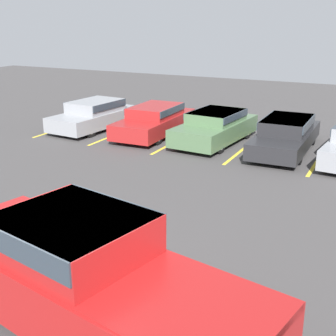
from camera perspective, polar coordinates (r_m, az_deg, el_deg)
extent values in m
plane|color=#423F3F|center=(8.70, -12.30, -15.36)|extent=(60.00, 60.00, 0.00)
cube|color=yellow|center=(21.58, -11.95, 5.05)|extent=(0.12, 4.77, 0.01)
cube|color=yellow|center=(20.03, -5.74, 4.36)|extent=(0.12, 4.77, 0.01)
cube|color=yellow|center=(18.77, 1.38, 3.50)|extent=(0.12, 4.77, 0.01)
cube|color=yellow|center=(17.83, 9.37, 2.47)|extent=(0.12, 4.77, 0.01)
cube|color=yellow|center=(17.28, 18.04, 1.30)|extent=(0.12, 4.77, 0.01)
cube|color=#A51919|center=(7.50, -9.61, -14.25)|extent=(6.30, 3.21, 0.97)
cube|color=#A51919|center=(7.31, -11.55, -8.06)|extent=(2.50, 2.26, 0.64)
cube|color=#2D3842|center=(7.25, -11.62, -7.04)|extent=(2.47, 2.31, 0.35)
cube|color=#A51919|center=(6.19, 2.68, -16.88)|extent=(2.58, 2.35, 0.14)
cylinder|color=black|center=(7.22, 5.97, -18.39)|extent=(0.96, 0.51, 0.91)
cylinder|color=#ADADB2|center=(7.22, 5.97, -18.39)|extent=(0.56, 0.44, 0.50)
cylinder|color=black|center=(9.32, -13.38, -9.79)|extent=(0.96, 0.51, 0.91)
cylinder|color=#ADADB2|center=(9.32, -13.38, -9.79)|extent=(0.56, 0.44, 0.50)
cube|color=gray|center=(20.72, -8.94, 6.00)|extent=(2.17, 4.47, 0.60)
cube|color=gray|center=(20.68, -8.85, 7.48)|extent=(1.77, 2.38, 0.47)
cube|color=#2D3842|center=(20.66, -8.87, 7.74)|extent=(1.84, 2.34, 0.28)
cylinder|color=black|center=(19.34, -9.55, 4.60)|extent=(0.28, 0.62, 0.60)
cylinder|color=#ADADB2|center=(19.34, -9.55, 4.60)|extent=(0.27, 0.35, 0.33)
cylinder|color=black|center=(20.35, -12.85, 5.07)|extent=(0.28, 0.62, 0.60)
cylinder|color=#ADADB2|center=(20.35, -12.85, 5.07)|extent=(0.27, 0.35, 0.33)
cylinder|color=black|center=(21.25, -5.14, 5.99)|extent=(0.28, 0.62, 0.60)
cylinder|color=#ADADB2|center=(21.25, -5.14, 5.99)|extent=(0.27, 0.35, 0.33)
cylinder|color=black|center=(22.17, -8.36, 6.39)|extent=(0.28, 0.62, 0.60)
cylinder|color=#ADADB2|center=(22.17, -8.36, 6.39)|extent=(0.27, 0.35, 0.33)
cube|color=maroon|center=(19.38, -1.67, 5.43)|extent=(1.86, 4.57, 0.61)
cube|color=maroon|center=(19.35, -1.56, 6.99)|extent=(1.60, 2.39, 0.43)
cube|color=#2D3842|center=(19.33, -1.56, 7.24)|extent=(1.67, 2.34, 0.26)
cylinder|color=black|center=(17.94, -1.38, 3.88)|extent=(0.23, 0.66, 0.66)
cylinder|color=#ADADB2|center=(17.94, -1.38, 3.88)|extent=(0.23, 0.36, 0.36)
cylinder|color=black|center=(18.65, -5.59, 4.36)|extent=(0.23, 0.66, 0.66)
cylinder|color=#ADADB2|center=(18.65, -5.59, 4.36)|extent=(0.23, 0.36, 0.36)
cylinder|color=black|center=(20.26, 1.96, 5.54)|extent=(0.23, 0.66, 0.66)
cylinder|color=#ADADB2|center=(20.26, 1.96, 5.54)|extent=(0.23, 0.36, 0.36)
cylinder|color=black|center=(20.90, -1.90, 5.93)|extent=(0.23, 0.66, 0.66)
cylinder|color=#ADADB2|center=(20.90, -1.90, 5.93)|extent=(0.23, 0.36, 0.36)
cube|color=#4C6B47|center=(18.27, 5.73, 4.62)|extent=(2.20, 4.48, 0.64)
cube|color=#4C6B47|center=(18.23, 5.90, 6.29)|extent=(1.80, 2.39, 0.41)
cube|color=#2D3842|center=(18.22, 5.91, 6.54)|extent=(1.87, 2.35, 0.25)
cylinder|color=black|center=(16.89, 6.25, 2.86)|extent=(0.28, 0.67, 0.65)
cylinder|color=#ADADB2|center=(16.89, 6.25, 2.86)|extent=(0.27, 0.38, 0.36)
cylinder|color=black|center=(17.58, 1.61, 3.58)|extent=(0.28, 0.67, 0.65)
cylinder|color=#ADADB2|center=(17.58, 1.61, 3.58)|extent=(0.27, 0.38, 0.36)
cylinder|color=black|center=(19.13, 9.48, 4.53)|extent=(0.28, 0.67, 0.65)
cylinder|color=#ADADB2|center=(19.13, 9.48, 4.53)|extent=(0.27, 0.38, 0.36)
cylinder|color=black|center=(19.75, 5.25, 5.13)|extent=(0.28, 0.67, 0.65)
cylinder|color=#ADADB2|center=(19.75, 5.25, 5.13)|extent=(0.27, 0.38, 0.36)
cube|color=#232326|center=(17.53, 14.10, 3.45)|extent=(1.79, 4.80, 0.56)
cube|color=#232326|center=(17.51, 14.30, 5.16)|extent=(1.55, 2.50, 0.48)
cube|color=#2D3842|center=(17.49, 14.32, 5.46)|extent=(1.62, 2.46, 0.29)
cylinder|color=black|center=(16.13, 15.57, 1.57)|extent=(0.25, 0.66, 0.66)
cylinder|color=#ADADB2|center=(16.13, 15.57, 1.57)|extent=(0.26, 0.36, 0.36)
cylinder|color=black|center=(16.42, 10.58, 2.22)|extent=(0.25, 0.66, 0.66)
cylinder|color=#ADADB2|center=(16.42, 10.58, 2.22)|extent=(0.26, 0.36, 0.36)
cylinder|color=black|center=(18.78, 17.13, 3.72)|extent=(0.25, 0.66, 0.66)
cylinder|color=#ADADB2|center=(18.78, 17.13, 3.72)|extent=(0.26, 0.36, 0.36)
cylinder|color=black|center=(19.03, 12.80, 4.26)|extent=(0.25, 0.66, 0.66)
cylinder|color=#ADADB2|center=(19.03, 12.80, 4.26)|extent=(0.26, 0.36, 0.36)
cylinder|color=black|center=(15.99, 18.85, 1.06)|extent=(0.27, 0.64, 0.63)
cylinder|color=#ADADB2|center=(15.99, 18.85, 1.06)|extent=(0.26, 0.36, 0.35)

